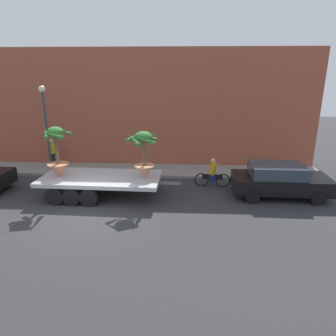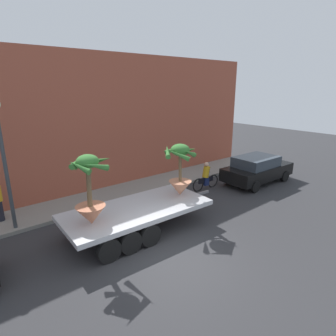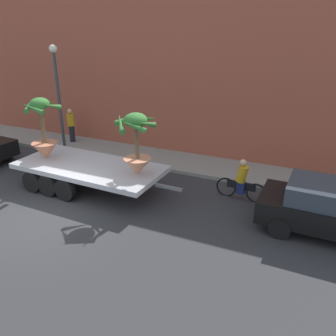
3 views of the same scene
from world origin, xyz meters
The scene contains 10 objects.
ground_plane centered at (0.00, 0.00, 0.00)m, with size 60.00×60.00×0.00m, color #2D2D30.
sidewalk centered at (0.00, 6.10, 0.07)m, with size 24.00×2.20×0.15m, color gray.
building_facade centered at (0.00, 7.80, 3.51)m, with size 24.00×1.20×7.03m, color #9E4C38.
flatbed_trailer centered at (-0.06, 2.35, 0.77)m, with size 6.62×2.72×0.98m.
potted_palm_rear centered at (-1.71, 2.20, 2.01)m, with size 1.31×1.21×2.37m.
potted_palm_middle centered at (2.27, 2.27, 2.04)m, with size 1.50×1.54×2.19m.
cyclist centered at (5.57, 3.85, 0.67)m, with size 1.84×0.36×1.54m.
parked_car centered at (8.60, 2.70, 0.83)m, with size 4.46×2.08×1.58m.
pedestrian_near_gate centered at (-3.81, 6.33, 1.04)m, with size 0.36×0.36×1.71m.
street_lamp centered at (-3.50, 5.30, 3.23)m, with size 0.36×0.36×4.83m.
Camera 3 is at (7.86, -7.58, 5.91)m, focal length 37.83 mm.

